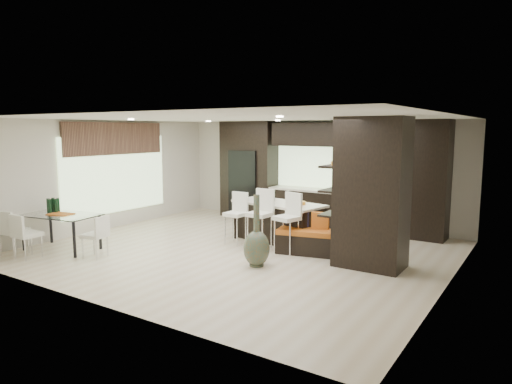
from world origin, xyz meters
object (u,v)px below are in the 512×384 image
Objects in this scene: stool_right at (287,229)px; stool_left at (235,223)px; bench at (309,242)px; stool_mid at (260,225)px; chair_end at (95,238)px; floor_vase at (257,231)px; chair_far at (14,234)px; kitchen_island at (278,222)px; dining_table at (62,232)px; chair_near at (28,238)px.

stool_left is at bearing -165.91° from stool_right.
bench is at bearing 5.85° from stool_left.
stool_mid is 1.32× the size of chair_end.
chair_end is (-2.96, -2.33, -0.11)m from stool_right.
floor_vase is 4.90m from chair_far.
kitchen_island is 4.58m from dining_table.
kitchen_island is 2.50× the size of chair_far.
dining_table is at bearing -142.82° from stool_mid.
floor_vase reaches higher than chair_near.
floor_vase is at bearing -79.69° from chair_end.
stool_left is at bearing -48.09° from chair_end.
chair_far is 1.70m from chair_end.
bench is 0.98× the size of floor_vase.
chair_end is (1.06, 0.00, 0.01)m from dining_table.
kitchen_island is 2.13× the size of stool_right.
stool_right is 0.75× the size of floor_vase.
bench is at bearing -66.18° from chair_end.
dining_table is (-2.73, -2.35, -0.08)m from stool_left.
floor_vase is 3.20m from chair_end.
chair_near is at bearing 112.11° from chair_end.
stool_left is 0.59× the size of dining_table.
stool_right is at bearing -64.34° from chair_end.
kitchen_island reaches higher than dining_table.
stool_left is 0.93× the size of stool_right.
stool_right is (1.28, -0.02, 0.03)m from stool_left.
stool_mid is at bearing 24.87° from dining_table.
floor_vase reaches higher than chair_far.
kitchen_island reaches higher than chair_end.
dining_table is 0.73m from chair_near.
dining_table is (-3.37, -2.33, -0.13)m from stool_mid.
dining_table is 0.88m from chair_far.
stool_right is 1.29× the size of chair_end.
floor_vase is at bearing 25.00° from chair_near.
floor_vase is 4.19m from dining_table.
stool_left reaches higher than dining_table.
stool_mid is at bearing -79.43° from kitchen_island.
kitchen_island is 2.59× the size of chair_near.
chair_end is at bearing -9.75° from dining_table.
floor_vase is 4.46m from chair_near.
stool_mid is 0.78× the size of bench.
stool_right reaches higher than kitchen_island.
floor_vase is at bearing -76.09° from stool_right.
chair_near is (-3.37, -3.06, -0.10)m from stool_mid.
bench is at bearing 21.15° from chair_far.
kitchen_island is at bearing 144.74° from stool_right.
chair_end is (-2.31, -3.10, -0.05)m from kitchen_island.
chair_far is at bearing -159.48° from bench.
kitchen_island is 2.09× the size of stool_mid.
stool_left is 2.88m from chair_end.
stool_mid is 4.55m from chair_near.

